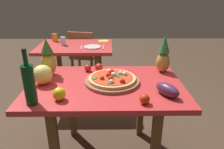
# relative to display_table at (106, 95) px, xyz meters

# --- Properties ---
(display_table) EXTENTS (1.23, 0.81, 0.77)m
(display_table) POSITION_rel_display_table_xyz_m (0.00, 0.00, 0.00)
(display_table) COLOR brown
(display_table) RESTS_ON ground_plane
(background_table) EXTENTS (0.98, 0.71, 0.77)m
(background_table) POSITION_rel_display_table_xyz_m (-0.42, 1.22, -0.02)
(background_table) COLOR brown
(background_table) RESTS_ON ground_plane
(dining_chair) EXTENTS (0.48, 0.48, 0.85)m
(dining_chair) POSITION_rel_display_table_xyz_m (-0.40, 1.80, -0.19)
(dining_chair) COLOR #90593F
(dining_chair) RESTS_ON ground_plane
(pizza_board) EXTENTS (0.44, 0.44, 0.02)m
(pizza_board) POSITION_rel_display_table_xyz_m (0.05, 0.02, 0.11)
(pizza_board) COLOR #90593F
(pizza_board) RESTS_ON display_table
(pizza) EXTENTS (0.38, 0.38, 0.06)m
(pizza) POSITION_rel_display_table_xyz_m (0.06, 0.02, 0.14)
(pizza) COLOR #E4AC6C
(pizza) RESTS_ON pizza_board
(wine_bottle) EXTENTS (0.08, 0.08, 0.38)m
(wine_bottle) POSITION_rel_display_table_xyz_m (-0.48, -0.31, 0.24)
(wine_bottle) COLOR #093717
(wine_bottle) RESTS_ON display_table
(pineapple_left) EXTENTS (0.12, 0.12, 0.34)m
(pineapple_left) POSITION_rel_display_table_xyz_m (0.51, 0.26, 0.25)
(pineapple_left) COLOR #B18A38
(pineapple_left) RESTS_ON display_table
(pineapple_right) EXTENTS (0.13, 0.13, 0.32)m
(pineapple_right) POSITION_rel_display_table_xyz_m (-0.49, 0.19, 0.25)
(pineapple_right) COLOR #B39636
(pineapple_right) RESTS_ON display_table
(melon) EXTENTS (0.16, 0.16, 0.16)m
(melon) POSITION_rel_display_table_xyz_m (-0.49, 0.01, 0.18)
(melon) COLOR #E7E26B
(melon) RESTS_ON display_table
(bell_pepper) EXTENTS (0.09, 0.09, 0.09)m
(bell_pepper) POSITION_rel_display_table_xyz_m (-0.31, -0.26, 0.14)
(bell_pepper) COLOR yellow
(bell_pepper) RESTS_ON display_table
(eggplant) EXTENTS (0.19, 0.22, 0.09)m
(eggplant) POSITION_rel_display_table_xyz_m (0.44, -0.20, 0.15)
(eggplant) COLOR #4C2443
(eggplant) RESTS_ON display_table
(tomato_at_corner) EXTENTS (0.07, 0.07, 0.07)m
(tomato_at_corner) POSITION_rel_display_table_xyz_m (0.26, -0.32, 0.13)
(tomato_at_corner) COLOR red
(tomato_at_corner) RESTS_ON display_table
(tomato_beside_pepper) EXTENTS (0.06, 0.06, 0.06)m
(tomato_beside_pepper) POSITION_rel_display_table_xyz_m (-0.16, 0.27, 0.13)
(tomato_beside_pepper) COLOR red
(tomato_beside_pepper) RESTS_ON display_table
(tomato_near_board) EXTENTS (0.07, 0.07, 0.07)m
(tomato_near_board) POSITION_rel_display_table_xyz_m (-0.06, 0.28, 0.14)
(tomato_near_board) COLOR red
(tomato_near_board) RESTS_ON display_table
(drinking_glass_juice) EXTENTS (0.08, 0.08, 0.11)m
(drinking_glass_juice) POSITION_rel_display_table_xyz_m (-0.75, 1.45, 0.15)
(drinking_glass_juice) COLOR orange
(drinking_glass_juice) RESTS_ON background_table
(drinking_glass_water) EXTENTS (0.07, 0.07, 0.11)m
(drinking_glass_water) POSITION_rel_display_table_xyz_m (-0.58, 1.23, 0.15)
(drinking_glass_water) COLOR silver
(drinking_glass_water) RESTS_ON background_table
(dinner_plate) EXTENTS (0.22, 0.22, 0.02)m
(dinner_plate) POSITION_rel_display_table_xyz_m (-0.18, 1.10, 0.11)
(dinner_plate) COLOR white
(dinner_plate) RESTS_ON background_table
(fork_utensil) EXTENTS (0.03, 0.18, 0.01)m
(fork_utensil) POSITION_rel_display_table_xyz_m (-0.32, 1.10, 0.10)
(fork_utensil) COLOR silver
(fork_utensil) RESTS_ON background_table
(knife_utensil) EXTENTS (0.02, 0.18, 0.01)m
(knife_utensil) POSITION_rel_display_table_xyz_m (-0.04, 1.10, 0.10)
(knife_utensil) COLOR silver
(knife_utensil) RESTS_ON background_table
(napkin_folded) EXTENTS (0.14, 0.13, 0.01)m
(napkin_folded) POSITION_rel_display_table_xyz_m (-0.05, 1.45, 0.10)
(napkin_folded) COLOR yellow
(napkin_folded) RESTS_ON background_table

